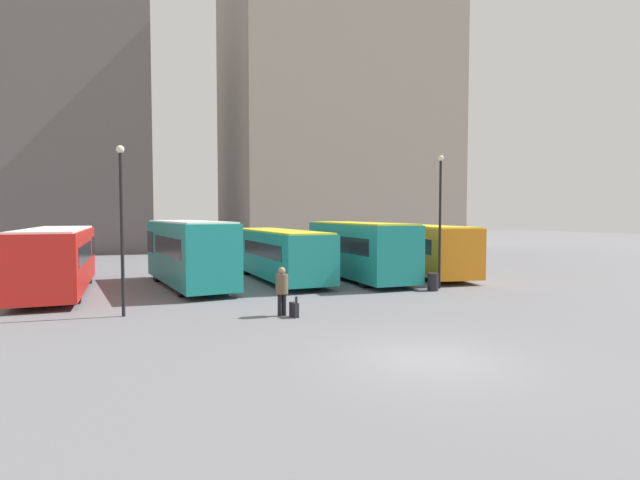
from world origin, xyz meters
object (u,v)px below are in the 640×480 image
at_px(bus_3, 358,249).
at_px(bus_4, 416,247).
at_px(bus_0, 57,258).
at_px(bus_1, 189,251).
at_px(lamp_post_1, 440,212).
at_px(lamp_post_0, 122,217).
at_px(suitcase, 294,310).
at_px(bus_2, 278,253).
at_px(trash_bin, 433,282).
at_px(traveler, 282,287).

bearing_deg(bus_3, bus_4, -71.55).
distance_m(bus_0, bus_1, 5.95).
xyz_separation_m(bus_3, lamp_post_1, (2.21, -4.60, 2.06)).
height_order(bus_4, lamp_post_0, lamp_post_0).
bearing_deg(bus_0, suitcase, -136.46).
distance_m(bus_2, bus_3, 4.50).
distance_m(bus_0, trash_bin, 17.75).
height_order(bus_1, lamp_post_0, lamp_post_0).
xyz_separation_m(lamp_post_1, trash_bin, (-0.70, -0.49, -3.37)).
relative_size(traveler, suitcase, 2.33).
distance_m(bus_0, suitcase, 12.64).
bearing_deg(bus_3, bus_0, 88.37).
height_order(bus_3, trash_bin, bus_3).
bearing_deg(bus_3, lamp_post_1, -152.99).
bearing_deg(traveler, bus_2, -27.59).
bearing_deg(bus_1, bus_0, 81.49).
distance_m(bus_3, trash_bin, 5.46).
bearing_deg(bus_0, bus_4, -87.14).
bearing_deg(suitcase, lamp_post_0, 55.54).
height_order(bus_0, trash_bin, bus_0).
bearing_deg(lamp_post_0, bus_2, 42.71).
relative_size(bus_4, trash_bin, 14.31).
xyz_separation_m(bus_2, trash_bin, (5.75, -6.55, -1.10)).
height_order(bus_1, bus_4, bus_1).
height_order(bus_4, lamp_post_1, lamp_post_1).
height_order(suitcase, lamp_post_1, lamp_post_1).
bearing_deg(lamp_post_1, bus_4, 67.06).
height_order(bus_2, bus_4, bus_4).
relative_size(bus_2, bus_4, 0.88).
distance_m(bus_2, traveler, 9.93).
relative_size(bus_0, suitcase, 13.58).
relative_size(lamp_post_0, trash_bin, 7.21).
xyz_separation_m(bus_3, lamp_post_0, (-12.36, -6.02, 1.84)).
relative_size(bus_2, suitcase, 13.91).
bearing_deg(trash_bin, traveler, -160.83).
bearing_deg(bus_2, trash_bin, -139.92).
bearing_deg(lamp_post_1, traveler, -159.49).
distance_m(bus_3, traveler, 10.71).
relative_size(bus_1, trash_bin, 11.19).
bearing_deg(traveler, lamp_post_1, -80.81).
bearing_deg(bus_2, traveler, 162.53).
bearing_deg(traveler, bus_4, -62.43).
distance_m(bus_1, lamp_post_0, 7.52).
relative_size(bus_1, bus_2, 0.89).
distance_m(bus_1, bus_3, 9.27).
bearing_deg(bus_2, bus_4, -91.20).
xyz_separation_m(bus_3, suitcase, (-6.70, -8.45, -1.47)).
bearing_deg(bus_0, bus_1, -91.12).
bearing_deg(lamp_post_0, trash_bin, 3.86).
distance_m(bus_4, traveler, 15.17).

